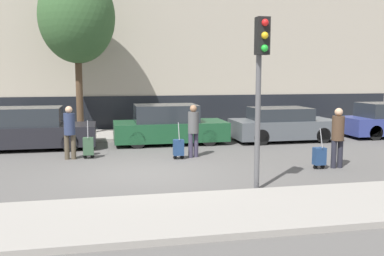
# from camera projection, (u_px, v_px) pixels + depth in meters

# --- Properties ---
(ground_plane) EXTENTS (80.00, 80.00, 0.00)m
(ground_plane) POSITION_uv_depth(u_px,v_px,m) (146.00, 173.00, 11.50)
(ground_plane) COLOR #565451
(sidewalk_near) EXTENTS (28.00, 2.50, 0.12)m
(sidewalk_near) POSITION_uv_depth(u_px,v_px,m) (166.00, 216.00, 7.86)
(sidewalk_near) COLOR gray
(sidewalk_near) RESTS_ON ground_plane
(sidewalk_far) EXTENTS (28.00, 3.00, 0.12)m
(sidewalk_far) POSITION_uv_depth(u_px,v_px,m) (130.00, 135.00, 18.30)
(sidewalk_far) COLOR gray
(sidewalk_far) RESTS_ON ground_plane
(building_facade) EXTENTS (28.00, 3.06, 9.78)m
(building_facade) POSITION_uv_depth(u_px,v_px,m) (124.00, 29.00, 21.28)
(building_facade) COLOR #A89E8C
(building_facade) RESTS_ON ground_plane
(parked_car_0) EXTENTS (4.46, 1.82, 1.48)m
(parked_car_0) POSITION_uv_depth(u_px,v_px,m) (29.00, 130.00, 15.07)
(parked_car_0) COLOR black
(parked_car_0) RESTS_ON ground_plane
(parked_car_1) EXTENTS (4.24, 1.88, 1.49)m
(parked_car_1) POSITION_uv_depth(u_px,v_px,m) (169.00, 126.00, 16.25)
(parked_car_1) COLOR #194728
(parked_car_1) RESTS_ON ground_plane
(parked_car_2) EXTENTS (4.04, 1.89, 1.32)m
(parked_car_2) POSITION_uv_depth(u_px,v_px,m) (282.00, 125.00, 16.95)
(parked_car_2) COLOR #4C5156
(parked_car_2) RESTS_ON ground_plane
(pedestrian_left) EXTENTS (0.35, 0.34, 1.66)m
(pedestrian_left) POSITION_uv_depth(u_px,v_px,m) (70.00, 129.00, 13.21)
(pedestrian_left) COLOR #4C4233
(pedestrian_left) RESTS_ON ground_plane
(trolley_left) EXTENTS (0.34, 0.29, 1.21)m
(trolley_left) POSITION_uv_depth(u_px,v_px,m) (88.00, 146.00, 13.40)
(trolley_left) COLOR #335138
(trolley_left) RESTS_ON ground_plane
(pedestrian_center) EXTENTS (0.34, 0.34, 1.67)m
(pedestrian_center) POSITION_uv_depth(u_px,v_px,m) (193.00, 128.00, 13.53)
(pedestrian_center) COLOR #383347
(pedestrian_center) RESTS_ON ground_plane
(trolley_center) EXTENTS (0.34, 0.29, 1.16)m
(trolley_center) POSITION_uv_depth(u_px,v_px,m) (179.00, 148.00, 13.31)
(trolley_center) COLOR navy
(trolley_center) RESTS_ON ground_plane
(pedestrian_right) EXTENTS (0.35, 0.34, 1.70)m
(pedestrian_right) POSITION_uv_depth(u_px,v_px,m) (338.00, 134.00, 11.99)
(pedestrian_right) COLOR #23232D
(pedestrian_right) RESTS_ON ground_plane
(trolley_right) EXTENTS (0.34, 0.29, 1.14)m
(trolley_right) POSITION_uv_depth(u_px,v_px,m) (319.00, 156.00, 11.94)
(trolley_right) COLOR navy
(trolley_right) RESTS_ON ground_plane
(traffic_light) EXTENTS (0.28, 0.47, 3.86)m
(traffic_light) POSITION_uv_depth(u_px,v_px,m) (260.00, 69.00, 9.33)
(traffic_light) COLOR #515154
(traffic_light) RESTS_ON ground_plane
(bare_tree_near_crossing) EXTENTS (3.08, 3.08, 6.72)m
(bare_tree_near_crossing) POSITION_uv_depth(u_px,v_px,m) (77.00, 17.00, 17.37)
(bare_tree_near_crossing) COLOR #4C3826
(bare_tree_near_crossing) RESTS_ON sidewalk_far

